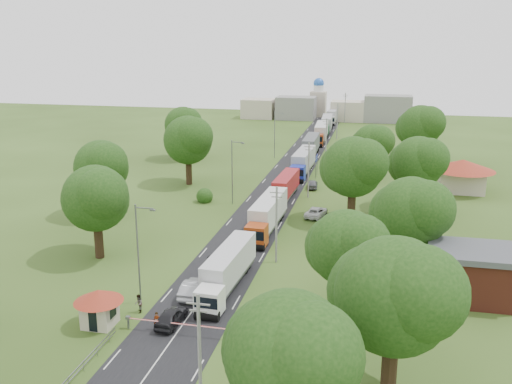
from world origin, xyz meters
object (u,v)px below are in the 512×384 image
(car_lane_mid, at_px, (193,288))
(boom_barrier, at_px, (161,323))
(guard_booth, at_px, (99,303))
(pedestrian_near, at_px, (157,321))
(car_lane_front, at_px, (171,317))
(truck_0, at_px, (227,269))
(info_sign, at_px, (317,161))

(car_lane_mid, bearing_deg, boom_barrier, 86.31)
(boom_barrier, xyz_separation_m, guard_booth, (-5.84, -0.00, 1.27))
(guard_booth, xyz_separation_m, pedestrian_near, (5.28, 0.36, -1.36))
(car_lane_front, bearing_deg, guard_booth, 16.29)
(truck_0, bearing_deg, info_sign, 86.21)
(boom_barrier, distance_m, truck_0, 10.56)
(pedestrian_near, bearing_deg, car_lane_front, 44.13)
(guard_booth, xyz_separation_m, car_lane_front, (6.20, 1.50, -1.40))
(car_lane_mid, xyz_separation_m, pedestrian_near, (-0.92, -7.18, -0.01))
(info_sign, xyz_separation_m, pedestrian_near, (-7.12, -59.64, -2.19))
(guard_booth, height_order, car_lane_front, guard_booth)
(info_sign, height_order, truck_0, info_sign)
(truck_0, height_order, car_lane_front, truck_0)
(car_lane_front, xyz_separation_m, car_lane_mid, (0.00, 6.03, 0.06))
(car_lane_front, xyz_separation_m, pedestrian_near, (-0.92, -1.14, 0.05))
(info_sign, distance_m, pedestrian_near, 60.11)
(boom_barrier, bearing_deg, guard_booth, -179.99)
(guard_booth, bearing_deg, truck_0, 47.67)
(info_sign, distance_m, truck_0, 50.14)
(guard_booth, relative_size, car_lane_front, 0.99)
(guard_booth, bearing_deg, car_lane_mid, 50.55)
(info_sign, relative_size, pedestrian_near, 2.54)
(boom_barrier, height_order, guard_booth, guard_booth)
(boom_barrier, relative_size, pedestrian_near, 5.71)
(pedestrian_near, bearing_deg, guard_booth, 176.84)
(guard_booth, height_order, car_lane_mid, guard_booth)
(boom_barrier, distance_m, info_sign, 60.39)
(guard_booth, relative_size, truck_0, 0.31)
(pedestrian_near, bearing_deg, info_sign, 76.17)
(info_sign, bearing_deg, guard_booth, -101.68)
(car_lane_mid, bearing_deg, guard_booth, 49.57)
(boom_barrier, distance_m, car_lane_mid, 7.54)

